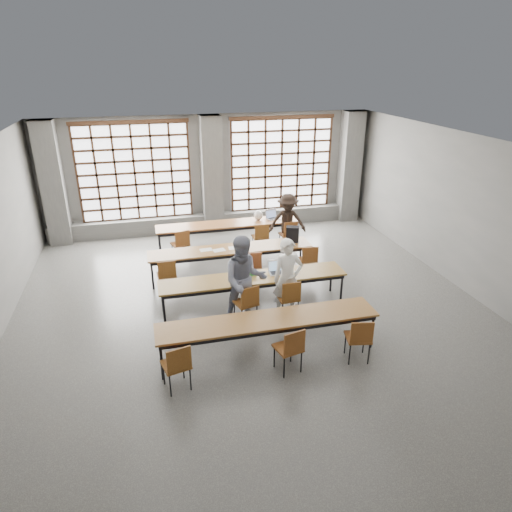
% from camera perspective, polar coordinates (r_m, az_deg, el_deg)
% --- Properties ---
extents(floor, '(11.00, 11.00, 0.00)m').
position_cam_1_polar(floor, '(9.88, -0.33, -6.88)').
color(floor, '#4E4E4B').
rests_on(floor, ground).
extents(ceiling, '(11.00, 11.00, 0.00)m').
position_cam_1_polar(ceiling, '(8.65, -0.39, 13.54)').
color(ceiling, silver).
rests_on(ceiling, floor).
extents(wall_back, '(10.00, 0.00, 10.00)m').
position_cam_1_polar(wall_back, '(14.29, -5.71, 10.29)').
color(wall_back, '#60605D').
rests_on(wall_back, floor).
extents(wall_front, '(10.00, 0.00, 10.00)m').
position_cam_1_polar(wall_front, '(4.73, 16.95, -21.22)').
color(wall_front, '#60605D').
rests_on(wall_front, floor).
extents(wall_right, '(0.00, 11.00, 11.00)m').
position_cam_1_polar(wall_right, '(11.33, 25.11, 4.60)').
color(wall_right, '#60605D').
rests_on(wall_right, floor).
extents(column_left, '(0.60, 0.55, 3.50)m').
position_cam_1_polar(column_left, '(14.10, -24.08, 8.18)').
color(column_left, '#545451').
rests_on(column_left, floor).
extents(column_mid, '(0.60, 0.55, 3.50)m').
position_cam_1_polar(column_mid, '(14.02, -5.53, 10.04)').
color(column_mid, '#545451').
rests_on(column_mid, floor).
extents(column_right, '(0.60, 0.55, 3.50)m').
position_cam_1_polar(column_right, '(15.33, 11.62, 10.84)').
color(column_right, '#545451').
rests_on(column_right, floor).
extents(window_left, '(3.32, 0.12, 3.00)m').
position_cam_1_polar(window_left, '(14.04, -14.92, 10.01)').
color(window_left, white).
rests_on(window_left, wall_back).
extents(window_right, '(3.32, 0.12, 3.00)m').
position_cam_1_polar(window_right, '(14.68, 3.20, 11.32)').
color(window_right, white).
rests_on(window_right, wall_back).
extents(sill_ledge, '(9.80, 0.35, 0.50)m').
position_cam_1_polar(sill_ledge, '(14.52, -5.35, 4.35)').
color(sill_ledge, '#545451').
rests_on(sill_ledge, floor).
extents(desk_row_a, '(4.00, 0.70, 0.73)m').
position_cam_1_polar(desk_row_a, '(12.89, -3.55, 3.84)').
color(desk_row_a, brown).
rests_on(desk_row_a, floor).
extents(desk_row_b, '(4.00, 0.70, 0.73)m').
position_cam_1_polar(desk_row_b, '(11.17, -3.18, 0.66)').
color(desk_row_b, brown).
rests_on(desk_row_b, floor).
extents(desk_row_c, '(4.00, 0.70, 0.73)m').
position_cam_1_polar(desk_row_c, '(9.71, -0.33, -2.98)').
color(desk_row_c, brown).
rests_on(desk_row_c, floor).
extents(desk_row_d, '(4.00, 0.70, 0.73)m').
position_cam_1_polar(desk_row_d, '(8.23, 1.55, -8.25)').
color(desk_row_d, brown).
rests_on(desk_row_d, floor).
extents(chair_back_left, '(0.52, 0.52, 0.88)m').
position_cam_1_polar(chair_back_left, '(12.19, -9.35, 1.73)').
color(chair_back_left, brown).
rests_on(chair_back_left, floor).
extents(chair_back_mid, '(0.42, 0.43, 0.88)m').
position_cam_1_polar(chair_back_mid, '(12.52, 0.61, 2.66)').
color(chair_back_mid, brown).
rests_on(chair_back_mid, floor).
extents(chair_back_right, '(0.46, 0.46, 0.88)m').
position_cam_1_polar(chair_back_right, '(12.74, 4.13, 2.97)').
color(chair_back_right, brown).
rests_on(chair_back_right, floor).
extents(chair_mid_left, '(0.44, 0.44, 0.88)m').
position_cam_1_polar(chair_mid_left, '(10.49, -11.07, -2.12)').
color(chair_mid_left, brown).
rests_on(chair_mid_left, floor).
extents(chair_mid_centre, '(0.45, 0.45, 0.88)m').
position_cam_1_polar(chair_mid_centre, '(10.73, -0.44, -1.04)').
color(chair_mid_centre, brown).
rests_on(chair_mid_centre, floor).
extents(chair_mid_right, '(0.45, 0.46, 0.88)m').
position_cam_1_polar(chair_mid_right, '(11.12, 6.58, -0.30)').
color(chair_mid_right, brown).
rests_on(chair_mid_right, floor).
extents(chair_front_left, '(0.52, 0.52, 0.88)m').
position_cam_1_polar(chair_front_left, '(9.18, -1.09, -5.58)').
color(chair_front_left, brown).
rests_on(chair_front_left, floor).
extents(chair_front_right, '(0.44, 0.44, 0.88)m').
position_cam_1_polar(chair_front_right, '(9.39, 4.18, -4.94)').
color(chair_front_right, brown).
rests_on(chair_front_right, floor).
extents(chair_near_left, '(0.51, 0.51, 0.88)m').
position_cam_1_polar(chair_near_left, '(7.57, -9.82, -13.04)').
color(chair_near_left, brown).
rests_on(chair_near_left, floor).
extents(chair_near_mid, '(0.50, 0.51, 0.88)m').
position_cam_1_polar(chair_near_mid, '(7.86, 4.35, -11.16)').
color(chair_near_mid, brown).
rests_on(chair_near_mid, floor).
extents(chair_near_right, '(0.49, 0.50, 0.88)m').
position_cam_1_polar(chair_near_right, '(8.29, 12.81, -9.71)').
color(chair_near_right, brown).
rests_on(chair_near_right, floor).
extents(student_male, '(0.63, 0.42, 1.71)m').
position_cam_1_polar(student_male, '(9.35, 3.98, -2.85)').
color(student_male, white).
rests_on(student_male, floor).
extents(student_female, '(0.96, 0.77, 1.86)m').
position_cam_1_polar(student_female, '(9.10, -1.42, -3.06)').
color(student_female, '#182049').
rests_on(student_female, floor).
extents(student_back, '(1.13, 0.78, 1.60)m').
position_cam_1_polar(student_back, '(12.76, 3.96, 4.28)').
color(student_back, black).
rests_on(student_back, floor).
extents(laptop_front, '(0.37, 0.32, 0.26)m').
position_cam_1_polar(laptop_front, '(9.88, 2.62, -1.69)').
color(laptop_front, '#B3B2B7').
rests_on(laptop_front, desk_row_c).
extents(laptop_back, '(0.43, 0.40, 0.26)m').
position_cam_1_polar(laptop_back, '(13.24, 2.04, 4.99)').
color(laptop_back, silver).
rests_on(laptop_back, desk_row_a).
extents(mouse, '(0.12, 0.10, 0.04)m').
position_cam_1_polar(mouse, '(9.90, 5.04, -1.98)').
color(mouse, silver).
rests_on(mouse, desk_row_c).
extents(green_box, '(0.26, 0.13, 0.09)m').
position_cam_1_polar(green_box, '(9.72, -0.73, -2.22)').
color(green_box, green).
rests_on(green_box, desk_row_c).
extents(phone, '(0.14, 0.10, 0.01)m').
position_cam_1_polar(phone, '(9.63, 0.85, -2.73)').
color(phone, black).
rests_on(phone, desk_row_c).
extents(paper_sheet_a, '(0.31, 0.23, 0.00)m').
position_cam_1_polar(paper_sheet_a, '(11.10, -6.27, 0.78)').
color(paper_sheet_a, silver).
rests_on(paper_sheet_a, desk_row_b).
extents(paper_sheet_b, '(0.33, 0.26, 0.00)m').
position_cam_1_polar(paper_sheet_b, '(11.05, -4.66, 0.73)').
color(paper_sheet_b, silver).
rests_on(paper_sheet_b, desk_row_b).
extents(paper_sheet_c, '(0.31, 0.23, 0.00)m').
position_cam_1_polar(paper_sheet_c, '(11.16, -2.68, 1.02)').
color(paper_sheet_c, white).
rests_on(paper_sheet_c, desk_row_b).
extents(backpack, '(0.37, 0.30, 0.40)m').
position_cam_1_polar(backpack, '(11.50, 4.60, 2.73)').
color(backpack, black).
rests_on(backpack, desk_row_b).
extents(plastic_bag, '(0.29, 0.25, 0.29)m').
position_cam_1_polar(plastic_bag, '(13.05, 0.29, 5.11)').
color(plastic_bag, white).
rests_on(plastic_bag, desk_row_a).
extents(red_pouch, '(0.21, 0.12, 0.06)m').
position_cam_1_polar(red_pouch, '(7.65, -10.00, -12.93)').
color(red_pouch, '#B21527').
rests_on(red_pouch, chair_near_left).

